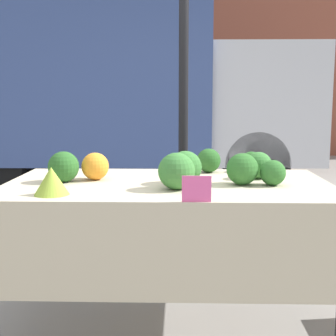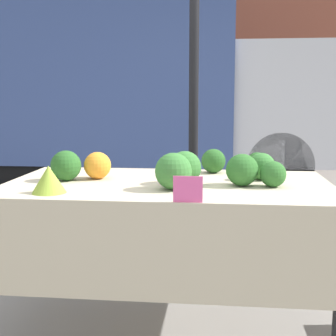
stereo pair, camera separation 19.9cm
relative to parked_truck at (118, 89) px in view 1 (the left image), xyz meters
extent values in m
plane|color=gray|center=(0.82, -4.22, -1.38)|extent=(40.00, 40.00, 0.00)
cube|color=brown|center=(0.82, 3.91, 1.74)|extent=(16.00, 0.60, 6.23)
cylinder|color=black|center=(0.91, -3.28, -0.14)|extent=(0.07, 0.07, 2.48)
cube|color=#384C84|center=(-0.55, 0.00, 0.10)|extent=(3.65, 1.84, 2.20)
cube|color=silver|center=(2.02, 0.00, -0.21)|extent=(1.48, 1.69, 1.58)
cylinder|color=black|center=(1.87, -0.74, -0.96)|extent=(0.83, 0.22, 0.83)
cylinder|color=black|center=(1.87, 0.74, -0.96)|extent=(0.83, 0.22, 0.83)
cylinder|color=black|center=(-1.55, 0.74, -0.96)|extent=(0.83, 0.22, 0.83)
cube|color=beige|center=(0.82, -4.22, -0.60)|extent=(1.76, 0.98, 0.03)
cube|color=beige|center=(0.82, -4.70, -0.83)|extent=(1.76, 0.01, 0.44)
cylinder|color=black|center=(0.00, -3.79, -1.00)|extent=(0.05, 0.05, 0.76)
cylinder|color=black|center=(1.64, -3.79, -1.00)|extent=(0.05, 0.05, 0.76)
sphere|color=orange|center=(0.41, -4.14, -0.51)|extent=(0.15, 0.15, 0.15)
cone|color=#93B238|center=(0.28, -4.55, -0.52)|extent=(0.17, 0.17, 0.13)
sphere|color=#387533|center=(1.33, -4.08, -0.51)|extent=(0.15, 0.15, 0.15)
sphere|color=#285B23|center=(1.06, -3.86, -0.51)|extent=(0.15, 0.15, 0.15)
sphere|color=#387533|center=(0.87, -4.41, -0.49)|extent=(0.19, 0.19, 0.19)
sphere|color=#285B23|center=(0.25, -4.22, -0.50)|extent=(0.17, 0.17, 0.17)
sphere|color=#2D6628|center=(1.21, -4.27, -0.50)|extent=(0.17, 0.17, 0.17)
sphere|color=#285B23|center=(1.33, -3.83, -0.52)|extent=(0.13, 0.13, 0.13)
sphere|color=#2D6628|center=(1.37, -4.29, -0.52)|extent=(0.13, 0.13, 0.13)
sphere|color=#387533|center=(0.91, -4.25, -0.50)|extent=(0.18, 0.18, 0.18)
cube|color=#F45B9E|center=(0.96, -4.69, -0.53)|extent=(0.13, 0.01, 0.12)
camera|label=1|loc=(0.89, -6.71, -0.13)|focal=50.00mm
camera|label=2|loc=(1.08, -6.70, -0.13)|focal=50.00mm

